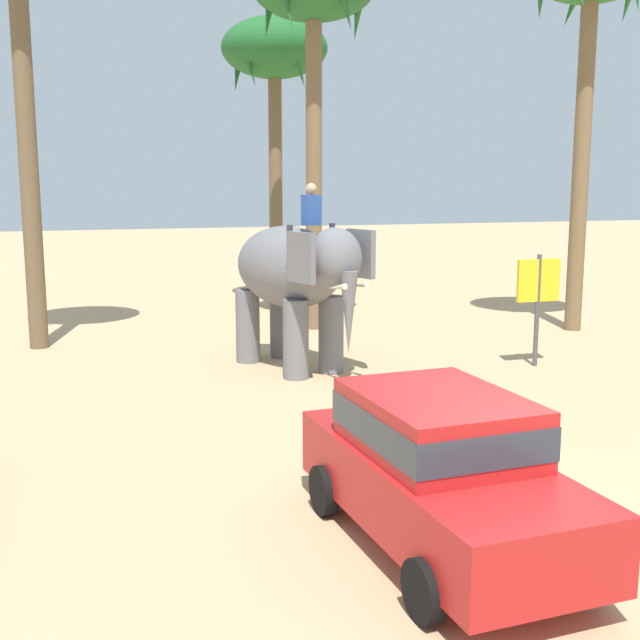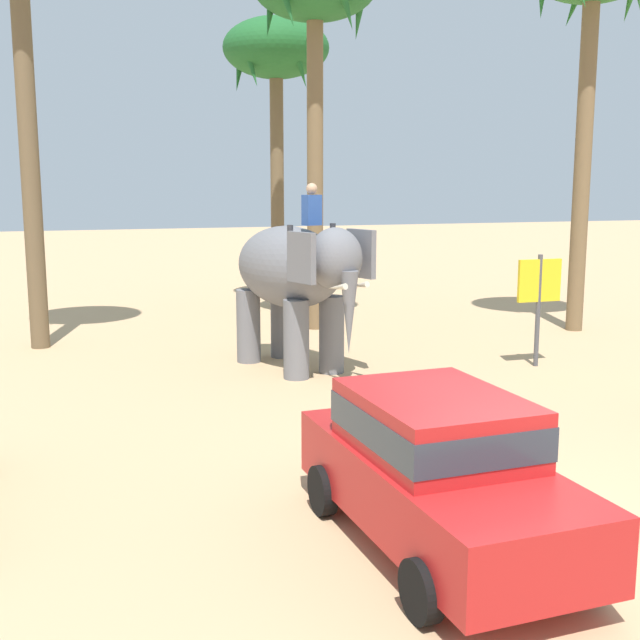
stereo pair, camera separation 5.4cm
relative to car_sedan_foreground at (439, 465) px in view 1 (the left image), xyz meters
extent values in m
plane|color=tan|center=(0.92, -0.24, -0.93)|extent=(120.00, 120.00, 0.00)
cube|color=red|center=(0.00, -0.04, -0.25)|extent=(1.88, 4.17, 0.76)
cube|color=red|center=(0.00, 0.06, 0.45)|extent=(1.65, 2.17, 0.64)
cube|color=#2D3842|center=(0.00, 0.06, 0.45)|extent=(1.67, 2.19, 0.35)
cylinder|color=black|center=(0.91, -1.27, -0.63)|extent=(0.21, 0.61, 0.60)
cylinder|color=black|center=(-0.79, -1.34, -0.63)|extent=(0.21, 0.61, 0.60)
cylinder|color=black|center=(0.79, 1.27, -0.63)|extent=(0.21, 0.61, 0.60)
cylinder|color=black|center=(-0.90, 1.20, -0.63)|extent=(0.21, 0.61, 0.60)
ellipsoid|color=slate|center=(0.78, 8.76, 1.22)|extent=(2.49, 3.44, 1.70)
cylinder|color=slate|center=(1.49, 8.02, -0.13)|extent=(0.52, 0.52, 1.60)
cylinder|color=slate|center=(0.65, 7.74, -0.13)|extent=(0.52, 0.52, 1.60)
cylinder|color=slate|center=(0.91, 9.79, -0.13)|extent=(0.52, 0.52, 1.60)
cylinder|color=slate|center=(0.07, 9.51, -0.13)|extent=(0.52, 0.52, 1.60)
ellipsoid|color=slate|center=(1.29, 7.22, 1.52)|extent=(1.36, 1.29, 1.20)
cube|color=slate|center=(1.94, 7.54, 1.57)|extent=(0.36, 0.80, 0.96)
cube|color=slate|center=(0.57, 7.09, 1.57)|extent=(0.36, 0.80, 0.96)
cone|color=slate|center=(1.43, 6.79, 0.52)|extent=(0.45, 0.45, 1.60)
cone|color=beige|center=(1.66, 6.92, 1.02)|extent=(0.29, 0.57, 0.21)
cone|color=beige|center=(1.16, 6.76, 1.02)|extent=(0.29, 0.57, 0.21)
cube|color=#2D519E|center=(1.04, 7.95, 2.42)|extent=(0.40, 0.33, 0.60)
sphere|color=tan|center=(1.04, 7.95, 2.84)|extent=(0.22, 0.22, 0.22)
cylinder|color=#333338|center=(1.54, 8.12, 1.87)|extent=(0.12, 0.12, 0.55)
cylinder|color=#333338|center=(0.55, 7.79, 1.87)|extent=(0.12, 0.12, 0.55)
cylinder|color=brown|center=(2.70, 16.98, 2.90)|extent=(0.41, 0.41, 7.65)
ellipsoid|color=#1E5B28|center=(2.70, 16.98, 6.92)|extent=(3.20, 3.20, 1.80)
cone|color=#1E5B28|center=(3.90, 16.98, 6.42)|extent=(0.40, 0.92, 1.64)
cone|color=#1E5B28|center=(3.07, 18.12, 6.42)|extent=(0.91, 0.57, 1.67)
cone|color=#1E5B28|center=(1.73, 17.68, 6.42)|extent=(0.73, 0.83, 1.69)
cone|color=#1E5B28|center=(1.73, 16.27, 6.42)|extent=(0.73, 0.83, 1.69)
cone|color=#1E5B28|center=(3.07, 15.84, 6.42)|extent=(0.91, 0.57, 1.67)
cylinder|color=brown|center=(9.16, 10.61, 3.57)|extent=(0.43, 0.43, 8.99)
cylinder|color=brown|center=(2.66, 12.92, 3.37)|extent=(0.42, 0.42, 8.59)
cone|color=#1E5B28|center=(3.86, 12.92, 7.36)|extent=(0.40, 0.92, 1.64)
cone|color=#1E5B28|center=(3.03, 14.06, 7.36)|extent=(0.91, 0.57, 1.67)
cone|color=#1E5B28|center=(1.69, 13.63, 7.36)|extent=(0.73, 0.83, 1.69)
cylinder|color=brown|center=(-4.33, 12.52, 3.82)|extent=(0.43, 0.43, 9.50)
cylinder|color=#4C4C51|center=(5.85, 7.23, 0.27)|extent=(0.10, 0.10, 2.40)
cube|color=yellow|center=(5.85, 7.23, 0.92)|extent=(1.00, 0.08, 0.90)
camera|label=1|loc=(-3.75, -7.46, 3.01)|focal=45.32mm
camera|label=2|loc=(-3.70, -7.47, 3.01)|focal=45.32mm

